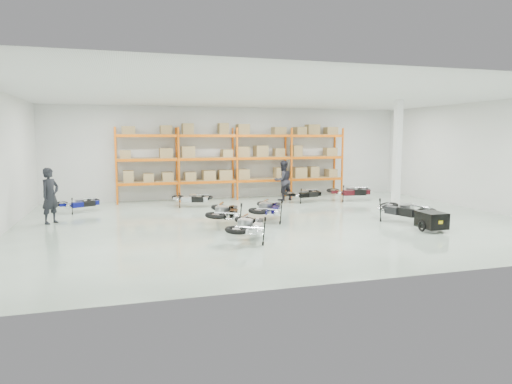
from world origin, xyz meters
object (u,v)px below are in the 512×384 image
object	(u,v)px
moto_touring_right	(403,206)
moto_back_b	(191,196)
trailer	(432,220)
moto_back_d	(350,189)
moto_back_c	(304,192)
moto_blue_centre	(268,205)
person_back	(283,181)
moto_back_a	(79,201)
person_left	(50,196)
moto_black_far_left	(225,208)
moto_silver_left	(248,222)

from	to	relation	value
moto_touring_right	moto_back_b	world-z (taller)	moto_touring_right
trailer	moto_back_d	bearing A→B (deg)	83.63
moto_back_c	moto_back_d	xyz separation A→B (m)	(2.31, -0.17, 0.07)
moto_blue_centre	moto_back_c	world-z (taller)	moto_blue_centre
moto_touring_right	person_back	xyz separation A→B (m)	(-2.15, 6.67, 0.36)
moto_back_c	moto_touring_right	bearing A→B (deg)	-175.53
moto_back_a	person_left	xyz separation A→B (m)	(-0.74, -2.28, 0.51)
trailer	person_back	world-z (taller)	person_back
trailer	person_back	distance (m)	8.57
moto_blue_centre	moto_back_c	distance (m)	5.21
moto_back_a	person_back	size ratio (longest dim) A/B	0.81
moto_black_far_left	moto_back_b	world-z (taller)	moto_black_far_left
moto_back_d	moto_back_a	bearing A→B (deg)	98.28
trailer	moto_back_b	xyz separation A→B (m)	(-6.70, 7.43, 0.11)
moto_back_b	person_back	world-z (taller)	person_back
moto_silver_left	moto_blue_centre	bearing A→B (deg)	-94.60
moto_back_c	person_back	world-z (taller)	person_back
moto_black_far_left	moto_back_c	distance (m)	6.68
moto_back_b	person_left	bearing A→B (deg)	134.93
moto_black_far_left	person_left	xyz separation A→B (m)	(-5.81, 2.19, 0.37)
moto_back_d	moto_back_c	bearing A→B (deg)	94.18
moto_silver_left	moto_black_far_left	world-z (taller)	moto_black_far_left
moto_silver_left	person_left	distance (m)	7.55
moto_back_d	moto_silver_left	bearing A→B (deg)	142.99
person_back	moto_touring_right	bearing A→B (deg)	94.49
moto_back_a	moto_back_d	distance (m)	12.19
trailer	person_back	xyz separation A→B (m)	(-2.15, 8.27, 0.59)
person_left	moto_back_c	bearing A→B (deg)	-38.38
moto_blue_centre	moto_back_c	size ratio (longest dim) A/B	1.19
person_left	moto_black_far_left	bearing A→B (deg)	-71.95
moto_back_c	person_left	size ratio (longest dim) A/B	0.83
trailer	moto_back_a	distance (m)	13.40
moto_black_far_left	moto_touring_right	size ratio (longest dim) A/B	1.02
moto_silver_left	moto_back_a	xyz separation A→B (m)	(-5.23, 6.89, -0.10)
moto_back_a	moto_silver_left	bearing A→B (deg)	-167.19
moto_silver_left	moto_back_b	size ratio (longest dim) A/B	1.21
moto_back_b	person_back	xyz separation A→B (m)	(4.55, 0.84, 0.48)
moto_back_d	moto_back_b	bearing A→B (deg)	96.68
moto_touring_right	moto_back_d	distance (m)	5.68
moto_touring_right	person_left	xyz separation A→B (m)	(-12.03, 3.35, 0.39)
moto_touring_right	trailer	world-z (taller)	moto_touring_right
moto_back_c	person_left	bearing A→B (deg)	93.66
moto_blue_centre	moto_touring_right	world-z (taller)	moto_touring_right
moto_blue_centre	person_left	xyz separation A→B (m)	(-7.50, 1.74, 0.39)
moto_silver_left	moto_back_c	distance (m)	8.44
moto_blue_centre	person_back	size ratio (longest dim) A/B	1.02
moto_back_a	moto_back_b	world-z (taller)	moto_back_b
moto_blue_centre	moto_back_a	xyz separation A→B (m)	(-6.76, 4.02, -0.12)
moto_back_b	moto_back_d	xyz separation A→B (m)	(7.60, -0.23, 0.10)
moto_back_d	person_back	xyz separation A→B (m)	(-3.05, 1.07, 0.39)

